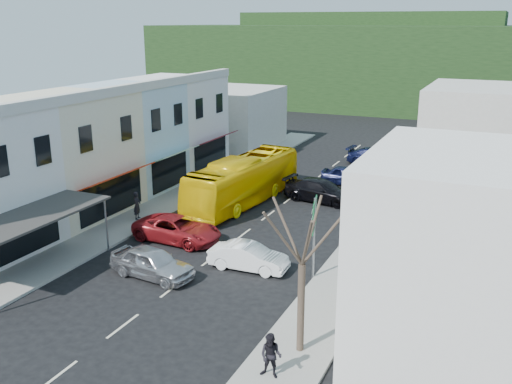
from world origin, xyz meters
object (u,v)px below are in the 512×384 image
(direction_sign, at_px, (314,239))
(traffic_signal, at_px, (418,131))
(bus, at_px, (244,182))
(car_red, at_px, (177,230))
(car_silver, at_px, (152,264))
(pedestrian_left, at_px, (137,206))
(car_white, at_px, (248,257))
(street_tree, at_px, (302,265))
(pedestrian_right, at_px, (271,356))

(direction_sign, distance_m, traffic_signal, 29.84)
(bus, xyz_separation_m, car_red, (-0.38, -8.40, -0.85))
(car_red, bearing_deg, car_silver, -160.09)
(bus, xyz_separation_m, traffic_signal, (9.02, 19.72, 1.01))
(pedestrian_left, distance_m, direction_sign, 13.89)
(car_white, bearing_deg, pedestrian_left, 65.89)
(bus, bearing_deg, direction_sign, -44.44)
(direction_sign, height_order, street_tree, street_tree)
(car_white, bearing_deg, direction_sign, -88.61)
(bus, relative_size, pedestrian_left, 6.82)
(car_red, relative_size, pedestrian_right, 2.71)
(car_red, xyz_separation_m, traffic_signal, (9.41, 28.12, 1.86))
(bus, distance_m, pedestrian_left, 7.94)
(pedestrian_right, xyz_separation_m, direction_sign, (-1.35, 8.74, 1.16))
(bus, distance_m, car_red, 8.45)
(street_tree, bearing_deg, car_red, 142.25)
(car_white, distance_m, pedestrian_right, 9.80)
(bus, relative_size, street_tree, 1.53)
(car_silver, height_order, car_red, same)
(pedestrian_left, height_order, street_tree, street_tree)
(pedestrian_left, relative_size, traffic_signal, 0.33)
(car_silver, distance_m, street_tree, 10.40)
(pedestrian_right, distance_m, direction_sign, 8.92)
(pedestrian_left, relative_size, street_tree, 0.22)
(pedestrian_left, xyz_separation_m, direction_sign, (13.33, -3.72, 1.16))
(car_silver, bearing_deg, car_red, 23.14)
(direction_sign, bearing_deg, pedestrian_left, 150.82)
(car_silver, bearing_deg, pedestrian_left, 46.33)
(car_red, distance_m, pedestrian_left, 4.74)
(pedestrian_right, relative_size, street_tree, 0.22)
(car_red, height_order, traffic_signal, traffic_signal)
(bus, xyz_separation_m, car_white, (5.17, -10.34, -0.85))
(car_white, xyz_separation_m, direction_sign, (3.49, 0.22, 1.46))
(car_silver, distance_m, pedestrian_left, 8.91)
(direction_sign, xyz_separation_m, traffic_signal, (0.35, 29.84, 0.41))
(car_white, height_order, pedestrian_left, pedestrian_left)
(car_white, relative_size, pedestrian_left, 2.59)
(car_white, xyz_separation_m, street_tree, (5.20, -6.39, 3.08))
(street_tree, bearing_deg, pedestrian_left, 145.52)
(car_red, xyz_separation_m, street_tree, (10.76, -8.33, 3.08))
(car_white, bearing_deg, street_tree, -143.14)
(car_silver, distance_m, car_white, 4.99)
(pedestrian_right, bearing_deg, pedestrian_left, 137.13)
(car_white, distance_m, car_red, 5.89)
(car_red, xyz_separation_m, pedestrian_right, (10.40, -10.45, 0.30))
(pedestrian_left, height_order, traffic_signal, traffic_signal)
(traffic_signal, bearing_deg, bus, 77.74)
(bus, distance_m, pedestrian_right, 21.35)
(car_white, relative_size, direction_sign, 1.02)
(street_tree, bearing_deg, car_silver, 159.20)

